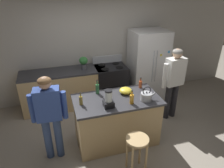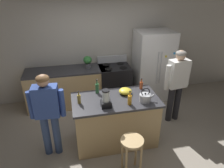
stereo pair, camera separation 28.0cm
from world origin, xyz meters
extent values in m
plane|color=#9E9384|center=(0.00, 0.00, 0.00)|extent=(14.00, 14.00, 0.00)
cube|color=#BCB7AD|center=(0.00, 1.95, 1.35)|extent=(8.00, 0.10, 2.70)
cube|color=tan|center=(0.00, 0.00, 0.45)|extent=(1.49, 0.76, 0.90)
cube|color=#333338|center=(0.00, 0.00, 0.92)|extent=(1.55, 0.82, 0.04)
cube|color=tan|center=(-0.80, 1.55, 0.45)|extent=(2.00, 0.64, 0.90)
cube|color=#333338|center=(-0.80, 1.55, 0.92)|extent=(2.00, 0.64, 0.04)
cube|color=silver|center=(1.32, 1.50, 0.88)|extent=(0.90, 0.70, 1.76)
cylinder|color=#B7BABF|center=(1.28, 1.13, 0.97)|extent=(0.02, 0.02, 0.79)
cylinder|color=#B7BABF|center=(1.36, 1.13, 0.97)|extent=(0.02, 0.02, 0.79)
cube|color=orange|center=(1.63, 1.15, 0.80)|extent=(0.05, 0.01, 0.05)
cube|color=#268CD8|center=(1.68, 1.15, 1.30)|extent=(0.05, 0.01, 0.05)
cube|color=yellow|center=(1.47, 1.15, 1.24)|extent=(0.05, 0.01, 0.05)
cube|color=black|center=(0.33, 1.52, 0.47)|extent=(0.76, 0.64, 0.94)
cube|color=black|center=(0.33, 1.20, 0.42)|extent=(0.60, 0.01, 0.24)
cube|color=#B7BABF|center=(0.33, 1.81, 1.03)|extent=(0.76, 0.06, 0.18)
cylinder|color=black|center=(0.15, 1.37, 0.95)|extent=(0.18, 0.18, 0.01)
cylinder|color=black|center=(0.51, 1.37, 0.95)|extent=(0.18, 0.18, 0.01)
cylinder|color=black|center=(0.15, 1.67, 0.95)|extent=(0.18, 0.18, 0.01)
cylinder|color=black|center=(0.51, 1.67, 0.95)|extent=(0.18, 0.18, 0.01)
cylinder|color=#384C7A|center=(-1.26, -0.06, 0.41)|extent=(0.14, 0.14, 0.81)
cylinder|color=#384C7A|center=(-1.08, -0.08, 0.41)|extent=(0.14, 0.14, 0.81)
cube|color=#334C99|center=(-1.17, -0.07, 1.08)|extent=(0.42, 0.25, 0.55)
cylinder|color=#334C99|center=(-1.42, -0.05, 1.03)|extent=(0.10, 0.10, 0.49)
cylinder|color=#334C99|center=(-0.92, -0.09, 1.03)|extent=(0.10, 0.10, 0.49)
sphere|color=tan|center=(-1.17, -0.07, 1.46)|extent=(0.22, 0.22, 0.20)
ellipsoid|color=brown|center=(-1.17, -0.07, 1.49)|extent=(0.23, 0.23, 0.12)
cylinder|color=#26262B|center=(1.50, 0.42, 0.41)|extent=(0.15, 0.15, 0.83)
cylinder|color=#26262B|center=(1.32, 0.40, 0.41)|extent=(0.15, 0.15, 0.83)
cube|color=white|center=(1.41, 0.41, 1.13)|extent=(0.43, 0.27, 0.59)
cylinder|color=white|center=(1.66, 0.44, 1.08)|extent=(0.10, 0.10, 0.53)
cylinder|color=white|center=(1.16, 0.37, 1.08)|extent=(0.10, 0.10, 0.53)
sphere|color=#D8AD8C|center=(1.41, 0.41, 1.52)|extent=(0.23, 0.23, 0.20)
ellipsoid|color=gray|center=(1.41, 0.41, 1.56)|extent=(0.24, 0.24, 0.12)
cylinder|color=tan|center=(0.08, -0.79, 0.65)|extent=(0.36, 0.36, 0.04)
cylinder|color=tan|center=(-0.04, -0.91, 0.32)|extent=(0.04, 0.04, 0.63)
cylinder|color=tan|center=(0.19, -0.91, 0.32)|extent=(0.04, 0.04, 0.63)
cylinder|color=tan|center=(-0.04, -0.68, 0.32)|extent=(0.04, 0.04, 0.63)
cylinder|color=tan|center=(0.19, -0.68, 0.32)|extent=(0.04, 0.04, 0.63)
cylinder|color=#4C4C51|center=(-0.32, 1.55, 1.00)|extent=(0.14, 0.14, 0.12)
ellipsoid|color=#337A38|center=(-0.32, 1.55, 1.15)|extent=(0.20, 0.20, 0.18)
cube|color=black|center=(-0.21, -0.20, 0.99)|extent=(0.17, 0.17, 0.10)
cylinder|color=silver|center=(-0.21, -0.20, 1.14)|extent=(0.12, 0.12, 0.19)
cylinder|color=black|center=(-0.21, -0.20, 1.24)|extent=(0.12, 0.12, 0.02)
cylinder|color=olive|center=(-0.64, -0.01, 1.02)|extent=(0.06, 0.06, 0.15)
cylinder|color=olive|center=(-0.64, -0.01, 1.13)|extent=(0.02, 0.02, 0.07)
cylinder|color=black|center=(-0.64, -0.01, 1.17)|extent=(0.03, 0.03, 0.02)
cylinder|color=orange|center=(0.19, -0.23, 1.03)|extent=(0.07, 0.07, 0.17)
cylinder|color=orange|center=(0.19, -0.23, 1.15)|extent=(0.03, 0.03, 0.07)
cylinder|color=black|center=(0.19, -0.23, 1.19)|extent=(0.03, 0.03, 0.02)
cylinder|color=#2D6638|center=(-0.29, 0.29, 1.03)|extent=(0.07, 0.07, 0.18)
cylinder|color=#2D6638|center=(-0.29, 0.29, 1.16)|extent=(0.03, 0.03, 0.08)
cylinder|color=black|center=(-0.29, 0.29, 1.21)|extent=(0.03, 0.03, 0.02)
cylinder|color=#B24C26|center=(0.57, 0.28, 1.01)|extent=(0.06, 0.06, 0.14)
cylinder|color=#B24C26|center=(0.57, 0.28, 1.11)|extent=(0.02, 0.02, 0.06)
cylinder|color=black|center=(0.57, 0.28, 1.15)|extent=(0.03, 0.03, 0.02)
ellipsoid|color=yellow|center=(0.22, 0.15, 1.00)|extent=(0.24, 0.24, 0.11)
cylinder|color=#B7BABF|center=(0.48, -0.20, 1.01)|extent=(0.20, 0.20, 0.14)
sphere|color=black|center=(0.48, -0.20, 1.10)|extent=(0.03, 0.03, 0.03)
cylinder|color=#B7BABF|center=(0.61, -0.20, 1.03)|extent=(0.09, 0.03, 0.08)
torus|color=black|center=(0.48, -0.20, 1.13)|extent=(0.16, 0.02, 0.16)
camera|label=1|loc=(-1.02, -3.07, 2.85)|focal=33.69mm
camera|label=2|loc=(-0.75, -3.14, 2.85)|focal=33.69mm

